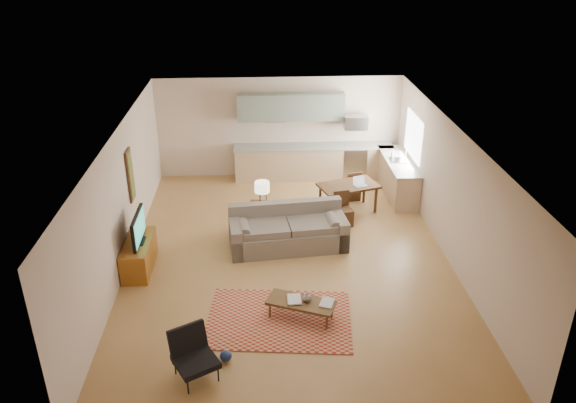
{
  "coord_description": "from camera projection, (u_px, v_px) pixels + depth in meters",
  "views": [
    {
      "loc": [
        -0.57,
        -9.9,
        6.04
      ],
      "look_at": [
        0.0,
        0.3,
        1.15
      ],
      "focal_mm": 35.0,
      "sensor_mm": 36.0,
      "label": 1
    }
  ],
  "objects": [
    {
      "name": "book_a",
      "position": [
        287.0,
        300.0,
        9.62
      ],
      "size": [
        0.24,
        0.32,
        0.03
      ],
      "primitive_type": "imported",
      "rotation": [
        0.0,
        0.0,
        0.01
      ],
      "color": "maroon",
      "rests_on": "coffee_table"
    },
    {
      "name": "soap_bottle",
      "position": [
        393.0,
        153.0,
        14.17
      ],
      "size": [
        0.09,
        0.09,
        0.19
      ],
      "primitive_type": "imported",
      "rotation": [
        0.0,
        0.0,
        0.03
      ],
      "color": "beige",
      "rests_on": "kitchen_counter_right"
    },
    {
      "name": "kitchen_range",
      "position": [
        354.0,
        161.0,
        15.22
      ],
      "size": [
        0.62,
        0.62,
        0.9
      ],
      "primitive_type": "cube",
      "color": "#A5A8AD",
      "rests_on": "ground"
    },
    {
      "name": "vase",
      "position": [
        307.0,
        297.0,
        9.58
      ],
      "size": [
        0.16,
        0.16,
        0.16
      ],
      "primitive_type": "imported",
      "rotation": [
        0.0,
        0.0,
        -0.01
      ],
      "color": "black",
      "rests_on": "coffee_table"
    },
    {
      "name": "kitchen_microwave",
      "position": [
        356.0,
        122.0,
        14.76
      ],
      "size": [
        0.62,
        0.4,
        0.35
      ],
      "primitive_type": "cube",
      "color": "#A5A8AD",
      "rests_on": "room"
    },
    {
      "name": "book_b",
      "position": [
        321.0,
        302.0,
        9.58
      ],
      "size": [
        0.42,
        0.45,
        0.02
      ],
      "primitive_type": "imported",
      "rotation": [
        0.0,
        0.0,
        -0.36
      ],
      "color": "navy",
      "rests_on": "coffee_table"
    },
    {
      "name": "dining_chair_far",
      "position": [
        352.0,
        184.0,
        13.97
      ],
      "size": [
        0.43,
        0.45,
        0.77
      ],
      "primitive_type": null,
      "rotation": [
        0.0,
        0.0,
        3.32
      ],
      "color": "#3A2313",
      "rests_on": "floor"
    },
    {
      "name": "upper_cabinets",
      "position": [
        291.0,
        107.0,
        14.62
      ],
      "size": [
        2.8,
        0.34,
        0.7
      ],
      "primitive_type": "cube",
      "color": "gray",
      "rests_on": "room"
    },
    {
      "name": "laptop",
      "position": [
        361.0,
        182.0,
        13.09
      ],
      "size": [
        0.35,
        0.31,
        0.22
      ],
      "primitive_type": null,
      "rotation": [
        0.0,
        0.0,
        0.37
      ],
      "color": "#A5A8AD",
      "rests_on": "dining_table"
    },
    {
      "name": "kitchen_counter_right",
      "position": [
        397.0,
        177.0,
        14.2
      ],
      "size": [
        0.64,
        2.26,
        0.92
      ],
      "primitive_type": null,
      "color": "tan",
      "rests_on": "ground"
    },
    {
      "name": "coffee_table",
      "position": [
        301.0,
        310.0,
        9.68
      ],
      "size": [
        1.26,
        0.87,
        0.35
      ],
      "primitive_type": null,
      "rotation": [
        0.0,
        0.0,
        -0.39
      ],
      "color": "#483016",
      "rests_on": "floor"
    },
    {
      "name": "kitchen_counter_back",
      "position": [
        313.0,
        162.0,
        15.16
      ],
      "size": [
        4.26,
        0.64,
        0.92
      ],
      "primitive_type": null,
      "color": "tan",
      "rests_on": "ground"
    },
    {
      "name": "tv_credenza",
      "position": [
        139.0,
        255.0,
        11.08
      ],
      "size": [
        0.5,
        1.31,
        0.6
      ],
      "primitive_type": null,
      "color": "brown",
      "rests_on": "floor"
    },
    {
      "name": "tv",
      "position": [
        138.0,
        228.0,
        10.82
      ],
      "size": [
        0.1,
        1.0,
        0.6
      ],
      "primitive_type": null,
      "color": "black",
      "rests_on": "tv_credenza"
    },
    {
      "name": "room",
      "position": [
        289.0,
        199.0,
        10.96
      ],
      "size": [
        9.0,
        9.0,
        9.0
      ],
      "color": "#9F723E",
      "rests_on": "ground"
    },
    {
      "name": "window_right",
      "position": [
        413.0,
        136.0,
        13.74
      ],
      "size": [
        0.02,
        1.4,
        1.05
      ],
      "primitive_type": "cube",
      "color": "white",
      "rests_on": "room"
    },
    {
      "name": "console_table",
      "position": [
        263.0,
        217.0,
        12.48
      ],
      "size": [
        0.62,
        0.46,
        0.67
      ],
      "primitive_type": null,
      "rotation": [
        0.0,
        0.0,
        -0.14
      ],
      "color": "#3A2313",
      "rests_on": "floor"
    },
    {
      "name": "table_lamp",
      "position": [
        262.0,
        193.0,
        12.22
      ],
      "size": [
        0.35,
        0.35,
        0.54
      ],
      "primitive_type": null,
      "rotation": [
        0.0,
        0.0,
        -0.09
      ],
      "color": "beige",
      "rests_on": "console_table"
    },
    {
      "name": "dining_table",
      "position": [
        348.0,
        198.0,
        13.36
      ],
      "size": [
        1.54,
        1.17,
        0.69
      ],
      "primitive_type": null,
      "rotation": [
        0.0,
        0.0,
        0.32
      ],
      "color": "#3A2313",
      "rests_on": "floor"
    },
    {
      "name": "dining_chair_near",
      "position": [
        344.0,
        209.0,
        12.71
      ],
      "size": [
        0.45,
        0.47,
        0.79
      ],
      "primitive_type": null,
      "rotation": [
        0.0,
        0.0,
        0.21
      ],
      "color": "#3A2313",
      "rests_on": "floor"
    },
    {
      "name": "wall_art_left",
      "position": [
        131.0,
        175.0,
        11.53
      ],
      "size": [
        0.06,
        0.42,
        1.1
      ],
      "primitive_type": null,
      "color": "olive",
      "rests_on": "room"
    },
    {
      "name": "triptych",
      "position": [
        275.0,
        113.0,
        14.81
      ],
      "size": [
        1.7,
        0.04,
        0.5
      ],
      "primitive_type": null,
      "color": "beige",
      "rests_on": "room"
    },
    {
      "name": "rug",
      "position": [
        279.0,
        319.0,
        9.7
      ],
      "size": [
        2.63,
        1.95,
        0.02
      ],
      "primitive_type": "cube",
      "rotation": [
        0.0,
        0.0,
        -0.1
      ],
      "color": "maroon",
      "rests_on": "floor"
    },
    {
      "name": "sofa",
      "position": [
        288.0,
        228.0,
        11.79
      ],
      "size": [
        2.65,
        1.38,
        0.89
      ],
      "primitive_type": null,
      "rotation": [
        0.0,
        0.0,
        0.11
      ],
      "color": "#6C6055",
      "rests_on": "floor"
    },
    {
      "name": "armchair",
      "position": [
        195.0,
        357.0,
        8.28
      ],
      "size": [
        0.92,
        0.92,
        0.77
      ],
      "primitive_type": null,
      "rotation": [
        0.0,
        0.0,
        0.51
      ],
      "color": "black",
      "rests_on": "floor"
    }
  ]
}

